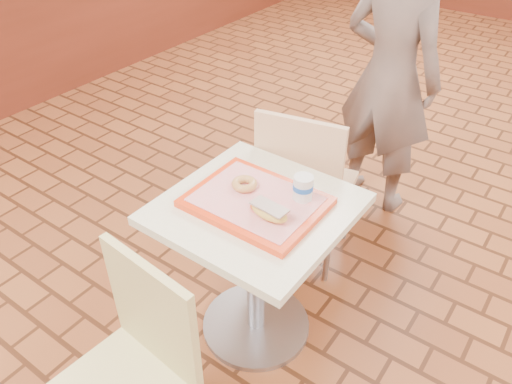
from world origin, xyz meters
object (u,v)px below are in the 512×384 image
Objects in this scene: customer at (389,77)px; ring_donut at (244,184)px; long_john_donut at (268,211)px; chair_main_back at (304,182)px; serving_tray at (256,202)px; paper_cup at (303,187)px; chair_main_front at (133,367)px; main_table at (256,250)px.

ring_donut is at bearing 92.92° from customer.
chair_main_back is at bearing 107.51° from long_john_donut.
paper_cup reaches higher than serving_tray.
chair_main_front reaches higher than paper_cup.
customer is 1.29m from long_john_donut.
chair_main_back is at bearing 90.87° from customer.
serving_tray is 4.88× the size of ring_donut.
serving_tray is (0.02, -1.23, -0.05)m from customer.
paper_cup is at bearing 18.52° from ring_donut.
ring_donut is 0.60× the size of long_john_donut.
ring_donut is at bearing 157.44° from main_table.
serving_tray reaches higher than main_table.
serving_tray is at bearing 148.62° from long_john_donut.
ring_donut is 1.04× the size of paper_cup.
chair_main_back is 0.79m from customer.
long_john_donut is (0.11, -1.29, -0.02)m from customer.
paper_cup is (0.15, -1.13, 0.01)m from customer.
customer is 3.21× the size of serving_tray.
main_table is 7.14× the size of ring_donut.
long_john_donut is at bearing 100.81° from customer.
serving_tray is (0.00, 0.66, 0.25)m from chair_main_front.
main_table is 0.46× the size of customer.
customer is (-0.01, 1.89, 0.30)m from chair_main_front.
chair_main_front is 5.12× the size of long_john_donut.
main_table is 0.35m from paper_cup.
chair_main_front is (-0.00, -0.66, -0.00)m from main_table.
chair_main_back is 1.82× the size of serving_tray.
main_table is 1.27m from customer.
chair_main_front is 8.94× the size of paper_cup.
customer is at bearing -106.98° from chair_main_back.
ring_donut is 0.20m from long_john_donut.
chair_main_front is 0.70m from serving_tray.
paper_cup is at bearing 84.47° from chair_main_front.
customer is at bearing 90.78° from serving_tray.
paper_cup is (0.04, 0.16, 0.03)m from long_john_donut.
chair_main_front reaches higher than main_table.
customer reaches higher than long_john_donut.
customer is 1.20m from ring_donut.
customer is 1.14m from paper_cup.
serving_tray is 5.09× the size of paper_cup.
main_table is 7.45× the size of paper_cup.
chair_main_back is 9.27× the size of paper_cup.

